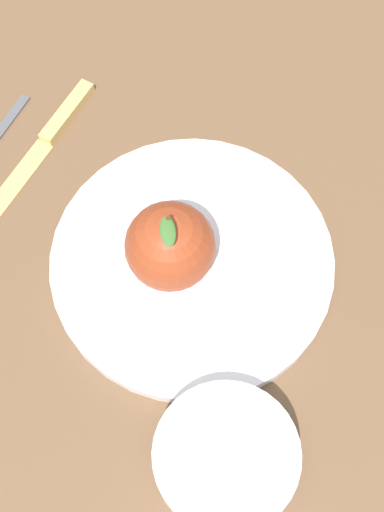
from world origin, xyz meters
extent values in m
plane|color=brown|center=(0.00, 0.00, 0.00)|extent=(2.40, 2.40, 0.00)
cylinder|color=white|center=(0.02, 0.04, 0.01)|extent=(0.25, 0.25, 0.01)
torus|color=white|center=(0.02, 0.04, 0.01)|extent=(0.25, 0.25, 0.01)
sphere|color=#9E3D1E|center=(0.03, 0.03, 0.05)|extent=(0.08, 0.08, 0.08)
cylinder|color=#4C3319|center=(0.03, 0.03, 0.10)|extent=(0.00, 0.00, 0.02)
ellipsoid|color=#386628|center=(0.04, 0.03, 0.10)|extent=(0.03, 0.02, 0.01)
cylinder|color=white|center=(0.19, 0.07, 0.02)|extent=(0.11, 0.11, 0.04)
torus|color=white|center=(0.19, 0.07, 0.03)|extent=(0.11, 0.11, 0.01)
cylinder|color=#BBBBBD|center=(0.19, 0.07, 0.03)|extent=(0.09, 0.09, 0.01)
cube|color=#D8B766|center=(-0.05, -0.13, 0.00)|extent=(0.11, 0.07, 0.00)
cube|color=#D8B766|center=(-0.14, -0.08, 0.01)|extent=(0.07, 0.05, 0.01)
camera|label=1|loc=(0.27, 0.05, 0.57)|focal=48.62mm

